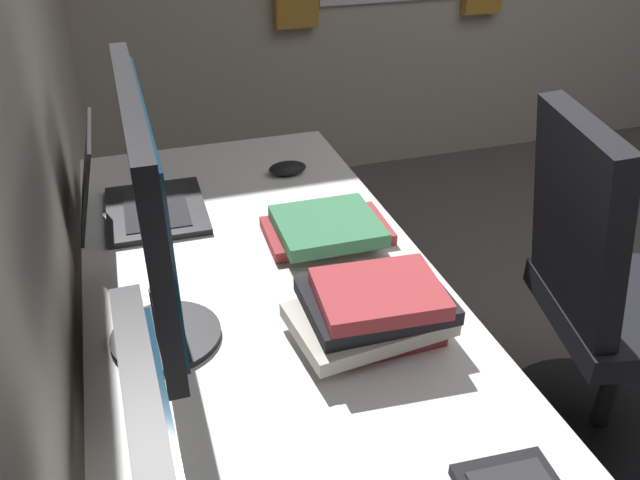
% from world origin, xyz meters
% --- Properties ---
extents(desk, '(1.96, 0.72, 0.73)m').
position_xyz_m(desk, '(0.04, 1.56, 0.66)').
color(desk, white).
rests_on(desk, ground).
extents(drawer_pedestal, '(0.40, 0.51, 0.69)m').
position_xyz_m(drawer_pedestal, '(0.24, 1.59, 0.35)').
color(drawer_pedestal, white).
rests_on(drawer_pedestal, ground).
extents(monitor_primary, '(0.56, 0.20, 0.47)m').
position_xyz_m(monitor_primary, '(0.14, 1.77, 1.00)').
color(monitor_primary, black).
rests_on(monitor_primary, desk).
extents(laptop_leftmost, '(0.30, 0.30, 0.23)m').
position_xyz_m(laptop_leftmost, '(0.63, 1.80, 0.78)').
color(laptop_leftmost, black).
rests_on(laptop_leftmost, desk).
extents(mouse_main, '(0.06, 0.10, 0.03)m').
position_xyz_m(mouse_main, '(0.74, 1.38, 0.75)').
color(mouse_main, black).
rests_on(mouse_main, desk).
extents(book_stack_near, '(0.22, 0.29, 0.06)m').
position_xyz_m(book_stack_near, '(0.38, 1.39, 0.76)').
color(book_stack_near, '#B2383D').
rests_on(book_stack_near, desk).
extents(book_stack_far, '(0.22, 0.29, 0.11)m').
position_xyz_m(book_stack_far, '(0.04, 1.41, 0.79)').
color(book_stack_far, '#B2383D').
rests_on(book_stack_far, desk).
extents(office_chair, '(0.56, 0.59, 0.97)m').
position_xyz_m(office_chair, '(0.23, 0.67, 0.46)').
color(office_chair, black).
rests_on(office_chair, ground).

